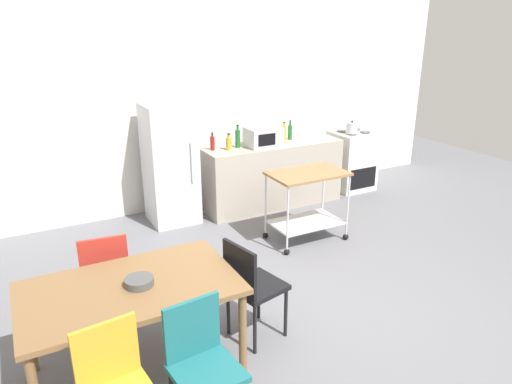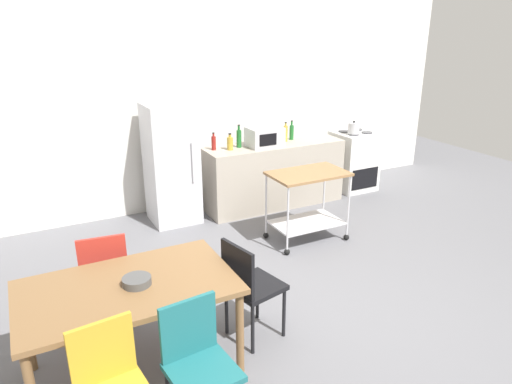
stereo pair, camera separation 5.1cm
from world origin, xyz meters
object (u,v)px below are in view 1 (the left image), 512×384
Objects in this scene: chair_red at (105,273)px; bottle_soda at (284,133)px; kitchen_cart at (307,195)px; bottle_hot_sauce at (238,138)px; microwave at (263,137)px; bottle_sparkling_water at (212,143)px; bottle_wine at (290,132)px; chair_black at (251,284)px; dining_table at (131,296)px; bottle_sesame_oil at (229,143)px; stove_oven at (351,160)px; chair_teal at (202,361)px; kettle at (352,128)px; refrigerator at (170,164)px; fruit_bowl at (139,282)px.

chair_red is 3.51m from bottle_soda.
bottle_hot_sauce is at bearing 103.45° from kitchen_cart.
bottle_sparkling_water is at bearing 169.13° from microwave.
bottle_hot_sauce is 1.12× the size of bottle_wine.
chair_black is 1.93× the size of microwave.
dining_table is 6.77× the size of bottle_sesame_oil.
bottle_sparkling_water is 1.08m from bottle_soda.
stove_oven is at bearing 32.35° from dining_table.
bottle_sesame_oil is at bearing 52.34° from dining_table.
chair_teal is 3.25× the size of bottle_soda.
chair_teal is 4.91m from kettle.
chair_teal is 4.34m from bottle_wine.
bottle_sparkling_water is at bearing 176.33° from kettle.
bottle_sparkling_water is at bearing -178.92° from bottle_wine.
stove_oven is 2.20m from bottle_sesame_oil.
refrigerator is 0.62m from bottle_sparkling_water.
bottle_sparkling_water reaches higher than stove_oven.
kitchen_cart is at bearing 29.24° from dining_table.
refrigerator is at bearing 170.08° from bottle_sesame_oil.
stove_oven is at bearing 1.45° from bottle_sesame_oil.
bottle_sparkling_water reaches higher than fruit_bowl.
bottle_wine is (0.13, 0.05, -0.01)m from bottle_soda.
microwave is (0.34, -0.10, 0.00)m from bottle_hot_sauce.
bottle_wine is (0.86, 0.06, -0.02)m from bottle_hot_sauce.
dining_table is at bearing -123.83° from bottle_sparkling_water.
bottle_wine is at bearing -140.87° from chair_red.
bottle_hot_sauce reaches higher than kitchen_cart.
microwave is (-1.63, -0.09, 0.58)m from stove_oven.
kettle is (4.02, 1.79, 0.48)m from chair_red.
chair_teal is 1.93× the size of microwave.
bottle_sesame_oil is at bearing 111.26° from kitchen_cart.
bottle_sesame_oil is at bearing -158.33° from bottle_hot_sauce.
refrigerator is 6.63× the size of bottle_sparkling_water.
chair_teal is at bearing -70.01° from dining_table.
fruit_bowl is at bearing -112.56° from refrigerator.
dining_table is 0.71m from chair_red.
bottle_wine reaches higher than dining_table.
bottle_sesame_oil is at bearing -9.92° from refrigerator.
stove_oven is at bearing -63.17° from chair_black.
fruit_bowl is (-2.05, -2.62, -0.25)m from bottle_hot_sauce.
bottle_soda is at bearing -2.29° from refrigerator.
microwave is 1.68× the size of bottle_soda.
fruit_bowl is at bearing 99.69° from chair_teal.
kitchen_cart is 2.95× the size of bottle_hot_sauce.
chair_red and chair_teal have the same top height.
chair_black is 2.02m from kitchen_cart.
bottle_hot_sauce reaches higher than chair_black.
microwave reaches higher than chair_red.
bottle_soda is at bearing 174.22° from kettle.
microwave is at bearing -138.02° from chair_red.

